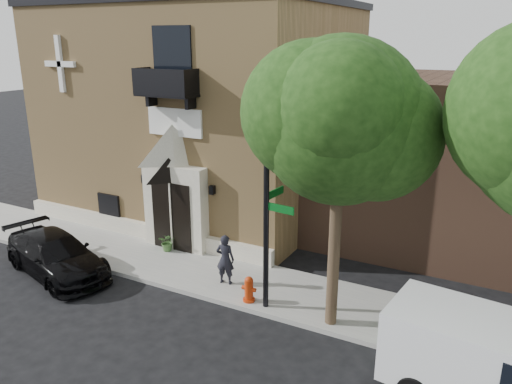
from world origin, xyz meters
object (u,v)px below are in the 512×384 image
at_px(pedestrian_near, 225,259).
at_px(fire_hydrant, 249,289).
at_px(dumpster, 440,325).
at_px(street_sign, 267,208).
at_px(black_sedan, 56,255).

bearing_deg(pedestrian_near, fire_hydrant, 141.50).
bearing_deg(fire_hydrant, dumpster, 2.12).
height_order(street_sign, pedestrian_near, street_sign).
bearing_deg(street_sign, pedestrian_near, 166.05).
distance_m(street_sign, pedestrian_near, 2.98).
bearing_deg(fire_hydrant, street_sign, -0.85).
relative_size(black_sedan, pedestrian_near, 2.87).
xyz_separation_m(black_sedan, dumpster, (12.29, 1.43, 0.10)).
relative_size(fire_hydrant, dumpster, 0.37).
distance_m(fire_hydrant, dumpster, 5.45).
bearing_deg(street_sign, fire_hydrant, -174.63).
relative_size(black_sedan, street_sign, 0.78).
bearing_deg(fire_hydrant, black_sedan, -169.86).
relative_size(street_sign, fire_hydrant, 7.56).
height_order(black_sedan, street_sign, street_sign).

